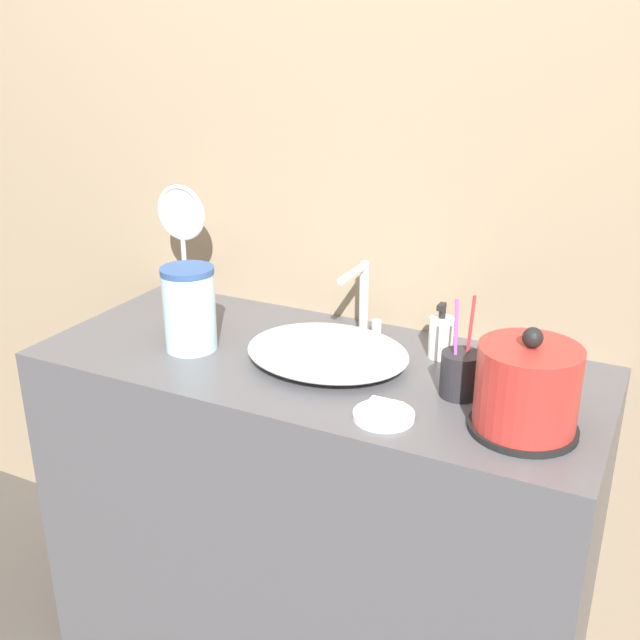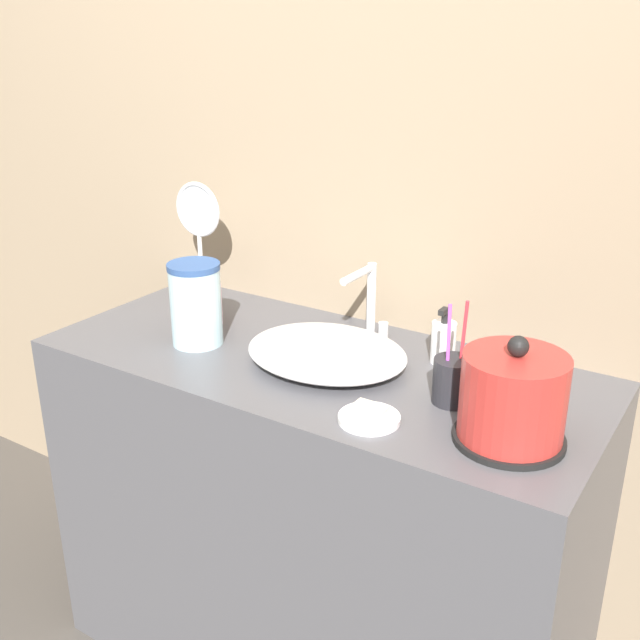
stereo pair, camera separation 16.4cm
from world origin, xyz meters
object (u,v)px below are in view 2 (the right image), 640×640
(vanity_mirror, at_px, (199,235))
(shampoo_bottle, at_px, (443,342))
(faucet, at_px, (370,298))
(toothbrush_cup, at_px, (453,380))
(water_pitcher, at_px, (196,304))
(electric_kettle, at_px, (512,402))
(lotion_bottle, at_px, (208,304))

(vanity_mirror, bearing_deg, shampoo_bottle, 1.01)
(vanity_mirror, bearing_deg, faucet, 5.18)
(toothbrush_cup, relative_size, vanity_mirror, 0.65)
(faucet, distance_m, water_pitcher, 0.41)
(electric_kettle, relative_size, vanity_mirror, 0.62)
(electric_kettle, distance_m, lotion_bottle, 0.85)
(faucet, xyz_separation_m, electric_kettle, (0.45, -0.28, -0.02))
(lotion_bottle, height_order, water_pitcher, water_pitcher)
(toothbrush_cup, distance_m, water_pitcher, 0.63)
(electric_kettle, bearing_deg, vanity_mirror, 165.64)
(toothbrush_cup, relative_size, water_pitcher, 1.10)
(vanity_mirror, distance_m, water_pitcher, 0.27)
(electric_kettle, relative_size, toothbrush_cup, 0.95)
(toothbrush_cup, bearing_deg, faucet, 146.82)
(shampoo_bottle, xyz_separation_m, water_pitcher, (-0.53, -0.21, 0.05))
(electric_kettle, bearing_deg, lotion_bottle, 170.23)
(faucet, bearing_deg, shampoo_bottle, -8.74)
(lotion_bottle, distance_m, vanity_mirror, 0.20)
(lotion_bottle, bearing_deg, water_pitcher, -61.80)
(faucet, xyz_separation_m, toothbrush_cup, (0.30, -0.20, -0.05))
(water_pitcher, bearing_deg, lotion_bottle, 118.20)
(faucet, relative_size, water_pitcher, 0.93)
(water_pitcher, bearing_deg, toothbrush_cup, 4.26)
(faucet, bearing_deg, vanity_mirror, -174.82)
(faucet, distance_m, vanity_mirror, 0.50)
(faucet, height_order, water_pitcher, water_pitcher)
(faucet, height_order, toothbrush_cup, toothbrush_cup)
(water_pitcher, bearing_deg, shampoo_bottle, 21.68)
(electric_kettle, xyz_separation_m, shampoo_bottle, (-0.24, 0.25, -0.03))
(shampoo_bottle, distance_m, vanity_mirror, 0.71)
(faucet, xyz_separation_m, shampoo_bottle, (0.21, -0.03, -0.05))
(toothbrush_cup, relative_size, lotion_bottle, 1.53)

